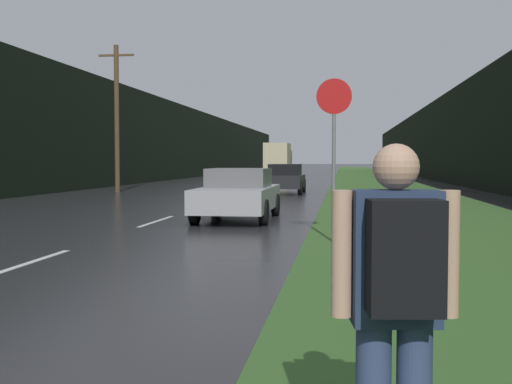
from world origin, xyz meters
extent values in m
cube|color=#386028|center=(7.08, 40.00, 0.01)|extent=(6.00, 240.00, 0.02)
cube|color=silver|center=(0.00, 8.11, 0.00)|extent=(0.12, 3.00, 0.01)
cube|color=silver|center=(0.00, 15.11, 0.00)|extent=(0.12, 3.00, 0.01)
cube|color=silver|center=(0.00, 22.11, 0.00)|extent=(0.12, 3.00, 0.01)
cube|color=silver|center=(0.00, 29.11, 0.00)|extent=(0.12, 3.00, 0.01)
cube|color=silver|center=(0.00, 36.11, 0.00)|extent=(0.12, 3.00, 0.01)
cube|color=black|center=(-10.08, 50.00, 3.23)|extent=(2.00, 140.00, 6.45)
cube|color=black|center=(13.08, 50.00, 3.21)|extent=(2.00, 140.00, 6.42)
cylinder|color=#4C3823|center=(-6.41, 29.88, 3.66)|extent=(0.24, 0.24, 7.33)
cube|color=#4C3823|center=(-6.41, 29.88, 6.83)|extent=(1.80, 0.10, 0.10)
cylinder|color=slate|center=(4.64, 11.34, 1.24)|extent=(0.07, 0.07, 2.47)
cylinder|color=#B71414|center=(4.64, 11.34, 2.81)|extent=(0.68, 0.02, 0.68)
cube|color=navy|center=(5.05, 1.87, 1.15)|extent=(0.41, 0.27, 0.61)
sphere|color=tan|center=(5.05, 1.87, 1.56)|extent=(0.21, 0.21, 0.21)
cylinder|color=tan|center=(4.81, 1.84, 1.17)|extent=(0.09, 0.09, 0.57)
cylinder|color=tan|center=(5.29, 1.90, 1.17)|extent=(0.09, 0.09, 0.57)
cube|color=black|center=(5.07, 1.67, 1.18)|extent=(0.33, 0.22, 0.49)
cube|color=#9E9EA3|center=(2.04, 15.82, 0.58)|extent=(1.82, 4.44, 0.59)
cube|color=#5E5E61|center=(2.04, 16.04, 1.13)|extent=(1.55, 2.00, 0.49)
cylinder|color=black|center=(2.91, 14.45, 0.32)|extent=(0.20, 0.64, 0.64)
cylinder|color=black|center=(1.17, 14.45, 0.32)|extent=(0.20, 0.64, 0.64)
cylinder|color=black|center=(2.91, 17.20, 0.32)|extent=(0.20, 0.64, 0.64)
cylinder|color=black|center=(1.17, 17.20, 0.32)|extent=(0.20, 0.64, 0.64)
cube|color=black|center=(2.04, 29.78, 0.58)|extent=(1.75, 4.20, 0.58)
cube|color=black|center=(2.04, 29.99, 1.14)|extent=(1.49, 1.89, 0.54)
cylinder|color=black|center=(2.87, 28.48, 0.33)|extent=(0.20, 0.65, 0.65)
cylinder|color=black|center=(1.21, 28.48, 0.33)|extent=(0.20, 0.65, 0.65)
cylinder|color=black|center=(2.87, 31.09, 0.33)|extent=(0.20, 0.65, 0.65)
cylinder|color=black|center=(1.21, 31.09, 0.33)|extent=(0.20, 0.65, 0.65)
cube|color=#6E684F|center=(-2.04, 70.09, 1.53)|extent=(2.36, 2.36, 2.25)
cube|color=tan|center=(-2.04, 66.47, 1.91)|extent=(2.49, 4.89, 3.00)
cylinder|color=black|center=(-3.22, 69.85, 0.45)|extent=(0.28, 0.90, 0.90)
cylinder|color=black|center=(-0.86, 69.85, 0.45)|extent=(0.28, 0.90, 0.90)
cylinder|color=black|center=(-3.22, 65.24, 0.45)|extent=(0.28, 0.90, 0.90)
cylinder|color=black|center=(-0.86, 65.24, 0.45)|extent=(0.28, 0.90, 0.90)
camera|label=1|loc=(4.81, -1.07, 1.59)|focal=45.00mm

